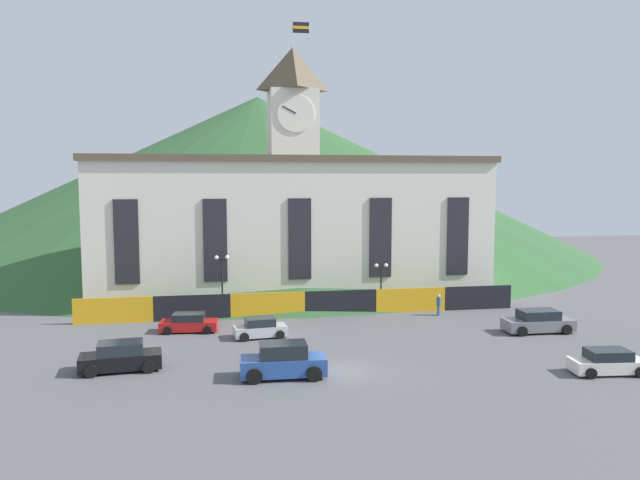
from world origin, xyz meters
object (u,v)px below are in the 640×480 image
Objects in this scene: car_silver_hatch at (260,328)px; car_black_suv at (121,357)px; car_white_taxi at (608,362)px; pedestrian at (439,304)px; street_lamp_center at (381,275)px; car_gray_pickup at (538,322)px; car_blue_van at (283,362)px; street_lamp_left at (222,272)px; car_red_sedan at (189,323)px.

car_black_suv is (-9.13, -6.57, 0.14)m from car_silver_hatch.
pedestrian is (-4.29, 17.26, 0.31)m from car_white_taxi.
car_white_taxi is at bearing 142.73° from car_silver_hatch.
pedestrian is (4.32, -3.14, -2.13)m from street_lamp_center.
car_blue_van reaches higher than car_gray_pickup.
street_lamp_left is at bearing -21.54° from car_gray_pickup.
street_lamp_center is at bearing -150.92° from car_silver_hatch.
street_lamp_left reaches higher than car_gray_pickup.
street_lamp_left is 1.04× the size of car_black_suv.
car_red_sedan is at bearing -141.33° from pedestrian.
car_red_sedan is (-5.90, 12.41, -0.29)m from car_blue_van.
car_blue_van is 9.67m from car_silver_hatch.
car_blue_van is at bearing 157.11° from car_black_suv.
car_black_suv is at bearing 9.87° from car_gray_pickup.
car_silver_hatch is at bearing -72.00° from street_lamp_left.
car_white_taxi is 29.60m from car_red_sedan.
car_black_suv is (-30.42, -4.47, 0.02)m from car_gray_pickup.
street_lamp_center reaches higher than car_blue_van.
car_red_sedan is at bearing -116.69° from street_lamp_left.
street_lamp_center is at bearing 0.00° from street_lamp_left.
street_lamp_left reaches higher than pedestrian.
street_lamp_center is 0.83× the size of car_black_suv.
pedestrian is (25.01, 11.50, 0.18)m from car_black_suv.
car_silver_hatch is at bearing -21.43° from car_red_sedan.
car_silver_hatch is 16.63m from pedestrian.
street_lamp_left reaches higher than car_blue_van.
car_black_suv is 2.74× the size of pedestrian.
street_lamp_left is at bearing -156.82° from pedestrian.
car_red_sedan is 0.90× the size of car_black_suv.
car_gray_pickup is 1.17× the size of car_red_sedan.
car_white_taxi is 2.52× the size of pedestrian.
car_red_sedan is 5.97m from car_silver_hatch.
car_red_sedan is (-25.47, 15.09, -0.02)m from car_white_taxi.
car_black_suv reaches higher than car_white_taxi.
pedestrian reaches higher than car_silver_hatch.
pedestrian is at bearing -36.02° from street_lamp_center.
car_white_taxi is (8.61, -20.40, -2.45)m from street_lamp_center.
car_white_taxi is 19.76m from car_blue_van.
car_gray_pickup is 22.02m from car_blue_van.
street_lamp_center is 14.27m from car_gray_pickup.
street_lamp_center is 22.28m from car_white_taxi.
car_red_sedan is at bearing -162.50° from street_lamp_center.
car_black_suv is at bearing -122.49° from pedestrian.
street_lamp_center is 14.31m from car_silver_hatch.
car_blue_van is at bearing -58.49° from car_red_sedan.
street_lamp_left is 9.04m from car_silver_hatch.
car_gray_pickup is at bearing -177.01° from car_black_suv.
car_white_taxi is at bearing 163.52° from car_black_suv.
car_silver_hatch is (-21.29, 2.11, -0.12)m from car_gray_pickup.
street_lamp_left is 1.13× the size of car_white_taxi.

